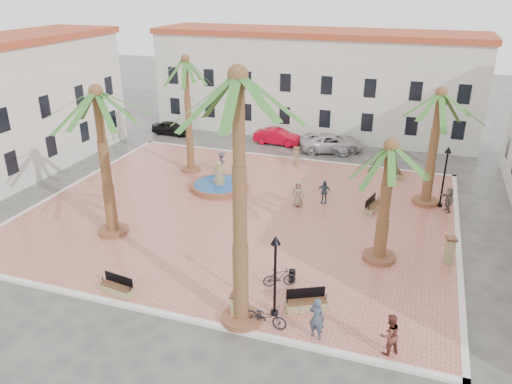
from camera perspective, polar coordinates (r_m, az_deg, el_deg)
ground at (r=31.91m, az=-1.70°, el=-2.41°), size 120.00×120.00×0.00m
plaza at (r=31.88m, az=-1.70°, el=-2.29°), size 26.00×22.00×0.15m
kerb_n at (r=41.58m, az=3.64°, el=3.90°), size 26.30×0.30×0.16m
kerb_s at (r=23.35m, az=-11.48°, el=-13.28°), size 26.30×0.30×0.16m
kerb_e at (r=30.31m, az=22.10°, el=-5.56°), size 0.30×22.30×0.16m
kerb_w at (r=38.10m, az=-20.34°, el=0.60°), size 0.30×22.30×0.16m
building_north at (r=48.83m, az=6.69°, el=12.40°), size 30.40×7.40×9.50m
fountain at (r=35.15m, az=-4.23°, el=0.80°), size 4.01×4.01×2.07m
palm_nw at (r=36.91m, az=-8.02°, el=13.53°), size 4.71×4.71×8.76m
palm_sw at (r=27.85m, az=-17.61°, el=9.02°), size 5.63×5.63×8.65m
palm_s at (r=18.15m, az=-2.04°, el=9.97°), size 5.63×5.63×10.92m
palm_e at (r=25.11m, az=15.00°, el=3.29°), size 5.60×5.60×6.67m
palm_ne at (r=32.79m, az=20.19°, el=9.08°), size 5.55×5.55×7.69m
bench_s at (r=24.70m, az=-15.60°, el=-10.59°), size 1.77×0.75×0.90m
bench_se at (r=22.90m, az=5.78°, el=-12.62°), size 1.93×1.37×0.99m
bench_e at (r=32.62m, az=13.21°, el=-1.67°), size 0.96×1.83×0.93m
bench_ne at (r=38.84m, az=15.67°, el=2.19°), size 1.17×1.98×1.00m
lamppost_s at (r=21.20m, az=2.22°, el=-8.03°), size 0.43×0.43×3.91m
lamppost_e at (r=33.63m, az=20.86°, el=2.75°), size 0.44×0.44×4.06m
bollard_se at (r=21.99m, az=-2.32°, el=-12.97°), size 0.52×0.52×1.29m
bollard_n at (r=39.96m, az=4.63°, el=4.21°), size 0.50×0.50×1.33m
bollard_e at (r=27.76m, az=21.25°, el=-6.17°), size 0.62×0.62×1.47m
litter_bin at (r=24.65m, az=4.14°, el=-9.55°), size 0.34×0.34×0.65m
cyclist_a at (r=21.03m, az=6.97°, el=-14.12°), size 0.77×0.59×1.89m
bicycle_a at (r=21.73m, az=1.10°, el=-14.01°), size 1.93×0.74×1.00m
cyclist_b at (r=20.84m, az=15.02°, el=-15.45°), size 1.10×1.07×1.78m
bicycle_b at (r=24.23m, az=2.70°, el=-9.72°), size 1.64×1.12×0.96m
pedestrian_fountain_a at (r=32.28m, az=4.83°, el=-0.20°), size 0.95×0.73×1.73m
pedestrian_fountain_b at (r=32.95m, az=7.78°, el=0.03°), size 0.95×0.44×1.58m
pedestrian_north at (r=37.99m, az=-3.91°, el=3.41°), size 0.73×1.11×1.62m
pedestrian_east at (r=33.69m, az=21.13°, el=-0.82°), size 1.04×1.58×1.63m
car_black at (r=48.73m, az=-9.64°, el=7.22°), size 3.81×1.61×1.29m
car_red at (r=45.19m, az=2.49°, el=6.35°), size 4.34×1.72×1.40m
car_silver at (r=43.72m, az=8.20°, el=5.44°), size 4.64×2.99×1.25m
car_white at (r=43.75m, az=8.65°, el=5.60°), size 5.96×4.34×1.51m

